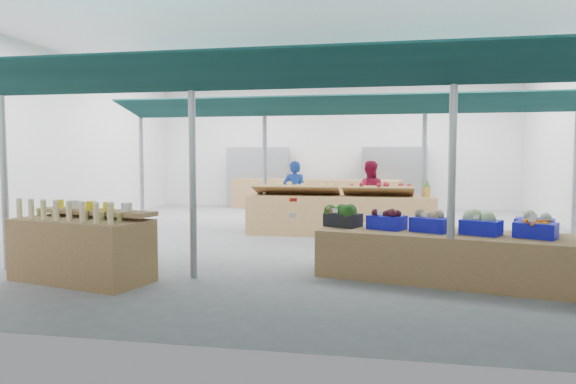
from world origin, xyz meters
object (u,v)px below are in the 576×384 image
(bottle_shelf, at_px, (84,247))
(fruit_counter, at_px, (340,215))
(vendor_left, at_px, (295,194))
(veg_counter, at_px, (444,256))
(vendor_right, at_px, (369,195))

(bottle_shelf, relative_size, fruit_counter, 0.52)
(bottle_shelf, bearing_deg, vendor_left, 85.32)
(bottle_shelf, relative_size, veg_counter, 0.61)
(fruit_counter, distance_m, vendor_left, 1.67)
(fruit_counter, bearing_deg, veg_counter, -65.04)
(veg_counter, relative_size, vendor_left, 2.12)
(fruit_counter, height_order, vendor_right, vendor_right)
(bottle_shelf, bearing_deg, veg_counter, 24.61)
(bottle_shelf, bearing_deg, vendor_right, 71.22)
(veg_counter, bearing_deg, fruit_counter, 128.17)
(veg_counter, height_order, fruit_counter, fruit_counter)
(veg_counter, xyz_separation_m, vendor_right, (-1.17, 4.96, 0.48))
(veg_counter, relative_size, fruit_counter, 0.85)
(fruit_counter, xyz_separation_m, vendor_right, (0.60, 1.10, 0.38))
(vendor_left, bearing_deg, veg_counter, 121.26)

